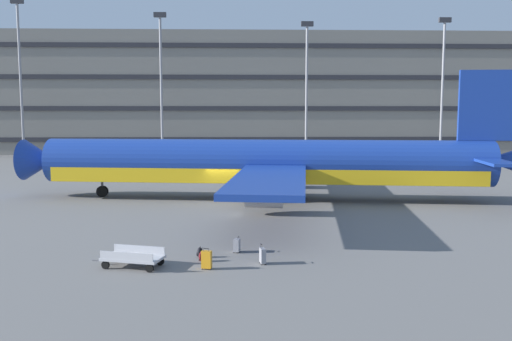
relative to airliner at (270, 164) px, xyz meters
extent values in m
plane|color=slate|center=(-3.66, -0.83, -2.77)|extent=(600.00, 600.00, 0.00)
cube|color=gray|center=(-3.66, 52.77, 6.92)|extent=(175.56, 18.02, 19.38)
cube|color=#2D2D33|center=(-3.66, 43.66, -0.35)|extent=(173.80, 0.24, 0.70)
cube|color=#2D2D33|center=(-3.66, 43.66, 4.50)|extent=(173.80, 0.24, 0.70)
cube|color=#2D2D33|center=(-3.66, 43.66, 9.34)|extent=(173.80, 0.24, 0.70)
cube|color=#2D2D33|center=(-3.66, 43.66, 14.18)|extent=(173.80, 0.24, 0.70)
cylinder|color=navy|center=(-0.42, 0.05, 0.17)|extent=(34.36, 7.69, 3.45)
cube|color=yellow|center=(-0.42, 0.05, -0.78)|extent=(32.99, 7.45, 1.10)
cone|color=navy|center=(-18.32, 2.30, 0.17)|extent=(3.15, 3.60, 3.28)
cone|color=navy|center=(17.75, -2.23, 0.43)|extent=(4.45, 3.26, 2.76)
cube|color=navy|center=(15.95, -2.00, 4.49)|extent=(4.15, 0.87, 5.18)
cube|color=navy|center=(15.15, -5.21, 0.60)|extent=(2.43, 5.36, 0.20)
cube|color=navy|center=(15.96, 1.30, 0.60)|extent=(2.43, 5.36, 0.20)
cube|color=navy|center=(-0.54, -8.91, -0.09)|extent=(6.16, 14.80, 0.36)
cube|color=navy|center=(1.68, 8.77, -0.09)|extent=(6.16, 14.80, 0.36)
cylinder|color=#9E9EA3|center=(-0.71, -6.28, -1.34)|extent=(2.68, 2.19, 1.90)
cylinder|color=#9E9EA3|center=(0.87, 6.26, -1.34)|extent=(2.68, 2.19, 1.90)
cylinder|color=black|center=(-13.31, 1.67, -2.32)|extent=(0.94, 0.46, 0.90)
cylinder|color=slate|center=(-13.31, 1.67, -1.71)|extent=(0.20, 0.20, 1.22)
cylinder|color=black|center=(0.76, -1.57, -2.32)|extent=(0.94, 0.46, 0.90)
cylinder|color=slate|center=(0.76, -1.57, -1.71)|extent=(0.20, 0.20, 1.22)
cylinder|color=black|center=(1.12, 1.34, -2.32)|extent=(0.94, 0.46, 0.90)
cylinder|color=slate|center=(1.12, 1.34, -1.71)|extent=(0.20, 0.20, 1.22)
cylinder|color=gray|center=(-34.03, 39.07, 8.32)|extent=(0.36, 0.36, 22.17)
cube|color=#333338|center=(-34.03, 39.07, 19.75)|extent=(1.80, 0.50, 0.70)
cylinder|color=gray|center=(-13.69, 39.07, 7.41)|extent=(0.36, 0.36, 20.36)
cube|color=#333338|center=(-13.69, 39.07, 17.94)|extent=(1.80, 0.50, 0.70)
cylinder|color=gray|center=(7.72, 39.07, 6.82)|extent=(0.36, 0.36, 19.19)
cube|color=#333338|center=(7.72, 39.07, 16.77)|extent=(1.80, 0.50, 0.70)
cylinder|color=gray|center=(28.10, 39.07, 7.16)|extent=(0.36, 0.36, 19.86)
cube|color=#333338|center=(28.10, 39.07, 17.44)|extent=(1.80, 0.50, 0.70)
cube|color=orange|center=(-3.81, -18.53, -2.34)|extent=(0.48, 0.35, 0.76)
cylinder|color=#333338|center=(-3.94, -18.57, -1.89)|extent=(0.02, 0.02, 0.12)
cylinder|color=#333338|center=(-3.71, -18.63, -1.89)|extent=(0.02, 0.02, 0.12)
cube|color=black|center=(-3.83, -18.60, -1.83)|extent=(0.24, 0.09, 0.02)
cylinder|color=black|center=(-3.95, -18.39, -2.75)|extent=(0.03, 0.05, 0.05)
cylinder|color=black|center=(-3.62, -18.48, -2.75)|extent=(0.03, 0.05, 0.05)
cylinder|color=black|center=(-4.00, -18.58, -2.75)|extent=(0.03, 0.05, 0.05)
cylinder|color=black|center=(-3.67, -18.67, -2.75)|extent=(0.03, 0.05, 0.05)
cube|color=gray|center=(-2.51, -15.74, -2.41)|extent=(0.36, 0.48, 0.62)
cylinder|color=#333338|center=(-2.45, -15.88, -2.05)|extent=(0.02, 0.02, 0.10)
cylinder|color=#333338|center=(-2.40, -15.65, -2.05)|extent=(0.02, 0.02, 0.10)
cube|color=black|center=(-2.43, -15.76, -2.00)|extent=(0.08, 0.23, 0.02)
cylinder|color=black|center=(-2.65, -15.89, -2.75)|extent=(0.05, 0.03, 0.05)
cylinder|color=black|center=(-2.57, -15.55, -2.75)|extent=(0.05, 0.03, 0.05)
cylinder|color=black|center=(-2.44, -15.94, -2.75)|extent=(0.05, 0.03, 0.05)
cylinder|color=black|center=(-2.36, -15.60, -2.75)|extent=(0.05, 0.03, 0.05)
cube|color=gray|center=(-1.34, -17.79, -2.39)|extent=(0.30, 0.48, 0.67)
cylinder|color=#333338|center=(-1.43, -17.69, -1.96)|extent=(0.02, 0.02, 0.19)
cylinder|color=#333338|center=(-1.38, -17.93, -1.96)|extent=(0.02, 0.02, 0.19)
cube|color=black|center=(-1.40, -17.81, -1.86)|extent=(0.07, 0.24, 0.02)
cylinder|color=black|center=(-1.29, -17.60, -2.75)|extent=(0.05, 0.03, 0.05)
cylinder|color=black|center=(-1.22, -17.95, -2.75)|extent=(0.05, 0.03, 0.05)
cylinder|color=black|center=(-1.46, -17.64, -2.75)|extent=(0.05, 0.03, 0.05)
cylinder|color=black|center=(-1.39, -17.98, -2.75)|extent=(0.05, 0.03, 0.05)
ellipsoid|color=maroon|center=(-4.08, -17.33, -2.52)|extent=(0.41, 0.41, 0.49)
ellipsoid|color=maroon|center=(-4.02, -17.40, -2.60)|extent=(0.25, 0.25, 0.22)
torus|color=black|center=(-4.10, -17.31, -2.27)|extent=(0.07, 0.06, 0.08)
cube|color=black|center=(-4.07, -17.19, -2.52)|extent=(0.04, 0.04, 0.42)
cube|color=black|center=(-4.22, -17.33, -2.52)|extent=(0.04, 0.04, 0.42)
ellipsoid|color=black|center=(-4.25, -16.64, -2.52)|extent=(0.26, 0.34, 0.50)
ellipsoid|color=black|center=(-4.35, -16.62, -2.60)|extent=(0.13, 0.23, 0.22)
torus|color=black|center=(-4.22, -16.64, -2.26)|extent=(0.02, 0.08, 0.08)
cube|color=black|center=(-4.16, -16.73, -2.52)|extent=(0.03, 0.04, 0.42)
cube|color=black|center=(-4.14, -16.56, -2.52)|extent=(0.03, 0.04, 0.42)
cube|color=#B7B7BC|center=(-7.07, -18.10, -2.35)|extent=(2.85, 1.96, 0.12)
cylinder|color=#4C4C51|center=(-8.66, -17.66, -2.59)|extent=(0.69, 0.24, 0.05)
cube|color=#B7B7BC|center=(-7.24, -18.70, -2.15)|extent=(2.39, 0.71, 0.40)
cube|color=#B7B7BC|center=(-6.90, -17.51, -2.15)|extent=(2.39, 0.71, 0.40)
cylinder|color=black|center=(-8.22, -18.35, -2.59)|extent=(0.37, 0.19, 0.36)
cylinder|color=black|center=(-7.92, -17.29, -2.59)|extent=(0.37, 0.19, 0.36)
cylinder|color=black|center=(-6.22, -18.92, -2.59)|extent=(0.37, 0.19, 0.36)
cylinder|color=black|center=(-5.92, -17.85, -2.59)|extent=(0.37, 0.19, 0.36)
camera|label=1|loc=(-2.42, -41.48, 4.08)|focal=37.94mm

